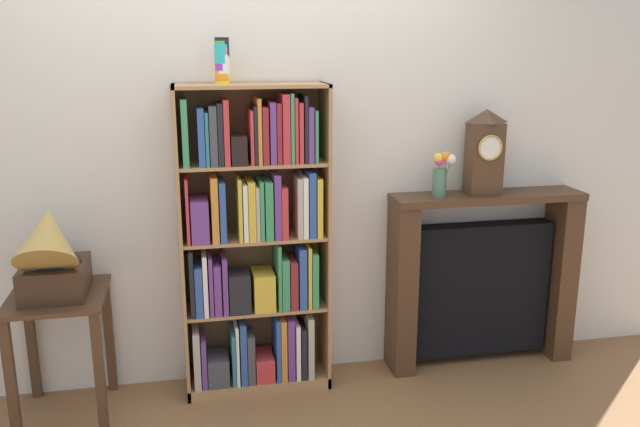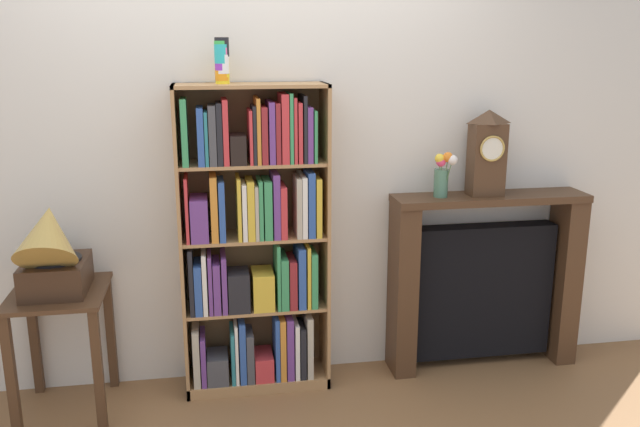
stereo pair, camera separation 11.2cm
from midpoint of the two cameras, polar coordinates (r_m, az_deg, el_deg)
name	(u,v)px [view 1 (the left image)]	position (r m, az deg, el deg)	size (l,w,h in m)	color
ground_plane	(261,398)	(3.72, -5.95, -15.52)	(7.94, 6.40, 0.02)	brown
wall_back	(280,147)	(3.61, -4.36, 5.73)	(4.94, 0.08, 2.60)	silver
bookshelf	(255,251)	(3.53, -6.48, -3.23)	(0.77, 0.28, 1.65)	#A87A4C
cup_stack	(222,61)	(3.37, -9.38, 12.81)	(0.07, 0.07, 0.22)	yellow
side_table_left	(60,326)	(3.59, -22.24, -8.97)	(0.46, 0.51, 0.66)	#472D1C
gramophone	(51,254)	(3.41, -23.01, -3.25)	(0.30, 0.46, 0.52)	#382316
fireplace_mantel	(481,280)	(3.99, 12.87, -5.58)	(1.10, 0.25, 1.03)	#472D1C
mantel_clock	(485,152)	(3.76, 13.13, 5.16)	(0.18, 0.14, 0.47)	#472D1C
flower_vase	(441,173)	(3.67, 9.52, 3.46)	(0.12, 0.12, 0.25)	#4C7A60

